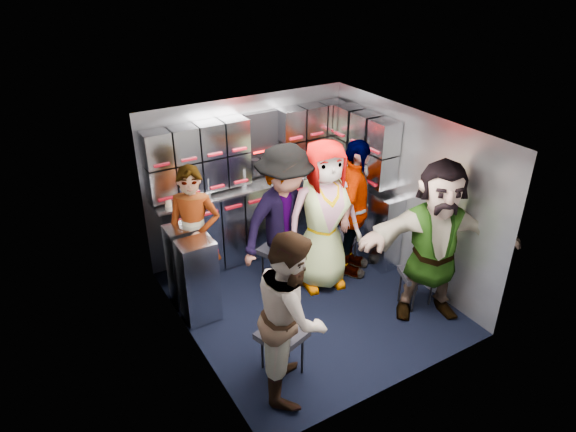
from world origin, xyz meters
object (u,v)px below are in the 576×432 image
attendant_arc_b (285,221)px  attendant_arc_d (354,209)px  jump_seat_mid_right (343,240)px  attendant_arc_e (435,242)px  jump_seat_near_left (282,337)px  jump_seat_near_right (417,276)px  attendant_arc_a (292,314)px  jump_seat_mid_left (278,251)px  attendant_standing (195,236)px  attendant_arc_c (324,216)px  jump_seat_center (314,245)px

attendant_arc_b → attendant_arc_d: (0.90, -0.11, -0.04)m
jump_seat_mid_right → attendant_arc_d: (0.00, -0.18, 0.52)m
attendant_arc_b → attendant_arc_e: 1.67m
jump_seat_near_left → attendant_arc_b: bearing=58.4°
jump_seat_near_left → jump_seat_near_right: 1.87m
attendant_arc_a → attendant_arc_d: size_ratio=0.94×
jump_seat_mid_left → attendant_arc_a: attendant_arc_a is taller
jump_seat_mid_left → jump_seat_mid_right: (0.90, -0.11, -0.06)m
attendant_standing → jump_seat_mid_right: bearing=24.3°
attendant_arc_c → attendant_arc_d: (0.46, 0.03, -0.05)m
jump_seat_near_left → jump_seat_center: jump_seat_center is taller
attendant_arc_a → jump_seat_mid_right: bearing=-17.2°
attendant_arc_a → jump_seat_center: bearing=-8.3°
jump_seat_mid_left → jump_seat_near_right: bearing=-47.1°
jump_seat_mid_right → attendant_arc_a: bearing=-138.5°
jump_seat_mid_left → attendant_arc_e: (1.14, -1.40, 0.51)m
jump_seat_near_left → jump_seat_mid_right: size_ratio=1.12×
attendant_arc_a → attendant_arc_c: 1.70m
jump_seat_near_right → attendant_arc_e: bearing=-90.0°
attendant_standing → jump_seat_center: bearing=20.3°
jump_seat_near_left → attendant_arc_c: attendant_arc_c is taller
attendant_standing → attendant_arc_b: attendant_arc_b is taller
jump_seat_center → jump_seat_mid_right: jump_seat_center is taller
jump_seat_mid_right → attendant_arc_e: 1.43m
jump_seat_mid_right → attendant_arc_c: (-0.46, -0.21, 0.56)m
attendant_standing → attendant_arc_e: (2.10, -1.59, 0.10)m
attendant_standing → attendant_arc_e: attendant_arc_e is taller
attendant_arc_a → attendant_arc_c: bearing=-12.2°
jump_seat_near_left → attendant_arc_e: attendant_arc_e is taller
jump_seat_mid_left → attendant_arc_b: attendant_arc_b is taller
jump_seat_mid_right → attendant_arc_b: size_ratio=0.24×
attendant_arc_d → attendant_arc_e: (0.24, -1.11, 0.05)m
jump_seat_mid_left → jump_seat_near_left: bearing=-118.1°
attendant_arc_c → attendant_arc_e: attendant_arc_e is taller
jump_seat_near_left → attendant_arc_e: (1.87, -0.03, 0.50)m
jump_seat_near_right → attendant_arc_d: size_ratio=0.26×
attendant_arc_c → attendant_arc_e: size_ratio=1.00×
attendant_standing → attendant_arc_b: bearing=12.4°
jump_seat_center → attendant_standing: attendant_standing is taller
jump_seat_mid_left → jump_seat_mid_right: size_ratio=1.15×
jump_seat_mid_left → jump_seat_mid_right: 0.91m
attendant_arc_d → attendant_standing: bearing=123.7°
attendant_arc_c → attendant_arc_b: bearing=174.5°
attendant_arc_c → attendant_arc_d: 0.46m
jump_seat_mid_left → attendant_arc_d: attendant_arc_d is taller
jump_seat_near_right → attendant_arc_a: 1.95m
jump_seat_near_right → attendant_arc_e: 0.58m
jump_seat_mid_left → jump_seat_near_right: jump_seat_mid_left is taller
attendant_arc_d → attendant_arc_e: bearing=-120.0°
attendant_arc_c → attendant_arc_d: attendant_arc_c is taller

